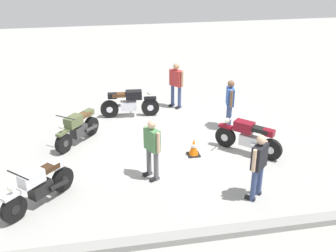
{
  "coord_description": "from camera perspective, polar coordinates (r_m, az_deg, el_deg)",
  "views": [
    {
      "loc": [
        1.99,
        11.03,
        5.67
      ],
      "look_at": [
        0.01,
        0.5,
        0.75
      ],
      "focal_mm": 42.6,
      "sensor_mm": 36.0,
      "label": 1
    }
  ],
  "objects": [
    {
      "name": "traffic_cone",
      "position": [
        11.66,
        3.7,
        -3.04
      ],
      "size": [
        0.36,
        0.36,
        0.53
      ],
      "color": "black",
      "rests_on": "ground"
    },
    {
      "name": "person_in_green_shirt",
      "position": [
        10.25,
        -2.29,
        -2.82
      ],
      "size": [
        0.47,
        0.62,
        1.66
      ],
      "rotation": [
        0.0,
        0.0,
        0.46
      ],
      "color": "#59595B",
      "rests_on": "ground"
    },
    {
      "name": "motorcycle_olive_vintage",
      "position": [
        12.56,
        -12.77,
        -0.37
      ],
      "size": [
        1.31,
        1.65,
        1.07
      ],
      "rotation": [
        0.0,
        0.0,
        0.92
      ],
      "color": "black",
      "rests_on": "ground"
    },
    {
      "name": "person_in_red_shirt",
      "position": [
        14.88,
        1.16,
        6.26
      ],
      "size": [
        0.53,
        0.57,
        1.7
      ],
      "rotation": [
        0.0,
        0.0,
        0.68
      ],
      "color": "#384772",
      "rests_on": "ground"
    },
    {
      "name": "motorcycle_black_cruiser",
      "position": [
        14.22,
        -5.54,
        3.31
      ],
      "size": [
        2.09,
        0.7,
        1.09
      ],
      "rotation": [
        0.0,
        0.0,
        3.08
      ],
      "color": "black",
      "rests_on": "ground"
    },
    {
      "name": "motorcycle_silver_cruiser",
      "position": [
        9.87,
        -17.97,
        -8.17
      ],
      "size": [
        1.53,
        1.6,
        1.09
      ],
      "rotation": [
        0.0,
        0.0,
        0.81
      ],
      "color": "black",
      "rests_on": "ground"
    },
    {
      "name": "motorcycle_maroon_cruiser",
      "position": [
        11.88,
        11.42,
        -1.56
      ],
      "size": [
        1.56,
        1.56,
        1.09
      ],
      "rotation": [
        0.0,
        0.0,
        5.5
      ],
      "color": "black",
      "rests_on": "ground"
    },
    {
      "name": "person_in_black_shirt",
      "position": [
        9.66,
        12.85,
        -5.17
      ],
      "size": [
        0.56,
        0.54,
        1.69
      ],
      "rotation": [
        0.0,
        0.0,
        5.45
      ],
      "color": "#384772",
      "rests_on": "ground"
    },
    {
      "name": "ground_plane",
      "position": [
        12.56,
        -0.39,
        -2.18
      ],
      "size": [
        40.0,
        40.0,
        0.0
      ],
      "primitive_type": "plane",
      "color": "#9E9E99"
    },
    {
      "name": "person_in_blue_shirt",
      "position": [
        13.26,
        8.83,
        3.5
      ],
      "size": [
        0.39,
        0.65,
        1.67
      ],
      "rotation": [
        0.0,
        0.0,
        6.07
      ],
      "color": "#384772",
      "rests_on": "ground"
    },
    {
      "name": "curb_edge",
      "position": [
        8.76,
        5.19,
        -15.2
      ],
      "size": [
        14.0,
        0.3,
        0.15
      ],
      "primitive_type": "cube",
      "color": "gray",
      "rests_on": "ground"
    }
  ]
}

